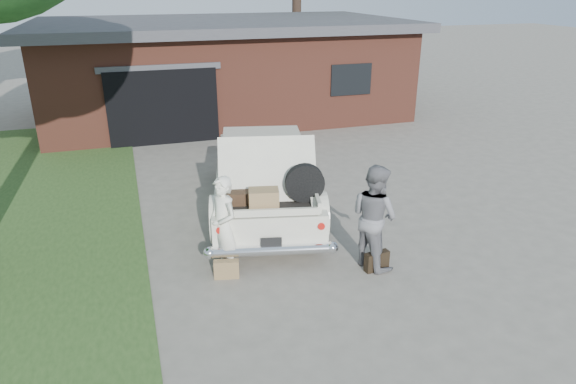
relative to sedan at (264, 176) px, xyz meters
name	(u,v)px	position (x,y,z in m)	size (l,w,h in m)	color
ground	(299,263)	(-0.03, -2.35, -0.76)	(90.00, 90.00, 0.00)	gray
house	(223,67)	(0.95, 9.12, 0.91)	(12.80, 7.80, 3.30)	brown
sedan	(264,176)	(0.00, 0.00, 0.00)	(3.08, 5.52, 2.02)	beige
woman_left	(223,226)	(-1.29, -2.20, 0.07)	(0.61, 0.40, 1.68)	white
woman_right	(374,216)	(1.15, -2.75, 0.14)	(0.88, 0.68, 1.80)	slate
suitcase_left	(227,269)	(-1.31, -2.44, -0.61)	(0.41, 0.13, 0.32)	olive
suitcase_right	(377,261)	(1.15, -2.96, -0.60)	(0.43, 0.14, 0.33)	black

